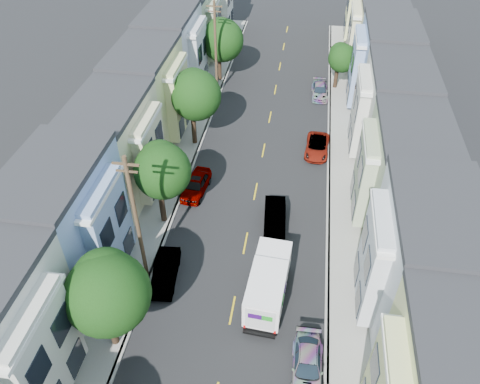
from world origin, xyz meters
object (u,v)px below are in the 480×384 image
object	(u,v)px
tree_far_r	(341,58)
utility_pole_far	(216,50)
parked_right_b	(307,366)
parked_right_c	(317,147)
utility_pole_near	(137,221)
fedex_truck	(268,284)
lead_sedan	(275,218)
parked_left_c	(166,272)
parked_right_d	(320,91)
tree_c	(161,171)
parked_left_d	(196,185)
tree_e	(221,40)
tree_b	(106,294)
tree_d	(195,95)

from	to	relation	value
tree_far_r	utility_pole_far	world-z (taller)	utility_pole_far
parked_right_b	parked_right_c	world-z (taller)	parked_right_b
utility_pole_near	fedex_truck	xyz separation A→B (m)	(8.43, -0.76, -3.58)
tree_far_r	fedex_truck	xyz separation A→B (m)	(-4.76, -30.15, -2.00)
lead_sedan	parked_left_c	distance (m)	9.31
lead_sedan	parked_right_d	xyz separation A→B (m)	(2.96, 21.13, -0.15)
tree_c	parked_left_c	size ratio (longest dim) A/B	1.69
fedex_truck	parked_right_d	world-z (taller)	fedex_truck
parked_right_c	parked_right_d	distance (m)	10.85
utility_pole_far	parked_right_c	xyz separation A→B (m)	(11.20, -9.53, -4.53)
parked_left_d	fedex_truck	bearing A→B (deg)	-49.29
tree_e	utility_pole_far	world-z (taller)	utility_pole_far
tree_b	tree_c	bearing A→B (deg)	90.01
lead_sedan	parked_right_c	distance (m)	10.69
tree_e	fedex_truck	xyz separation A→B (m)	(8.43, -30.07, -3.24)
parked_left_d	tree_b	bearing A→B (deg)	-89.85
utility_pole_near	utility_pole_far	distance (m)	26.00
utility_pole_far	parked_right_b	world-z (taller)	utility_pole_far
tree_c	parked_right_d	size ratio (longest dim) A/B	1.73
tree_b	parked_right_c	size ratio (longest dim) A/B	1.60
fedex_truck	parked_right_c	bearing A→B (deg)	84.65
tree_c	parked_right_d	xyz separation A→B (m)	(11.20, 21.91, -4.33)
tree_b	tree_d	size ratio (longest dim) A/B	0.97
parked_left_c	parked_right_c	distance (m)	19.27
tree_e	parked_left_c	world-z (taller)	tree_e
utility_pole_near	parked_right_d	xyz separation A→B (m)	(11.20, 27.32, -4.54)
parked_left_d	parked_right_c	xyz separation A→B (m)	(9.80, 7.22, -0.11)
tree_e	utility_pole_near	size ratio (longest dim) A/B	0.72
tree_far_r	parked_right_c	world-z (taller)	tree_far_r
utility_pole_near	parked_left_d	bearing A→B (deg)	81.40
tree_far_r	parked_left_d	bearing A→B (deg)	-120.36
tree_e	tree_far_r	size ratio (longest dim) A/B	1.39
tree_e	parked_left_d	bearing A→B (deg)	-86.00
tree_c	fedex_truck	xyz separation A→B (m)	(8.44, -6.18, -3.37)
tree_d	parked_right_b	world-z (taller)	tree_d
tree_far_r	fedex_truck	distance (m)	30.59
utility_pole_far	parked_left_c	xyz separation A→B (m)	(1.40, -26.12, -4.46)
lead_sedan	parked_left_d	bearing A→B (deg)	151.25
utility_pole_far	parked_left_d	distance (m)	17.37
tree_b	utility_pole_near	size ratio (longest dim) A/B	0.72
parked_right_b	parked_right_c	distance (m)	21.99
tree_b	tree_c	distance (m)	10.78
tree_far_r	fedex_truck	bearing A→B (deg)	-98.98
tree_d	parked_right_b	bearing A→B (deg)	-62.69
utility_pole_far	tree_e	bearing A→B (deg)	90.03
parked_left_c	parked_right_b	bearing A→B (deg)	-34.61
tree_c	utility_pole_far	distance (m)	20.58
utility_pole_near	parked_left_c	bearing A→B (deg)	-4.86
tree_far_r	parked_right_d	distance (m)	4.12
tree_b	utility_pole_near	world-z (taller)	utility_pole_near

